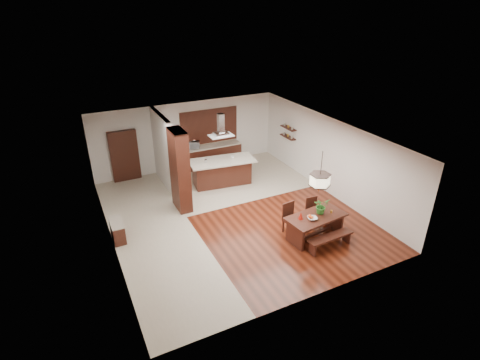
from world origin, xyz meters
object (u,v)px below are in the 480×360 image
dining_bench (330,242)px  kitchen_island (222,172)px  dining_chair_right (314,212)px  island_cup (232,157)px  pendant_lantern (321,172)px  microwave (193,145)px  hallway_console (118,231)px  dining_chair_left (292,219)px  foliage_plant (321,206)px  range_hood (221,125)px  dining_table (316,221)px  fruit_bowl (312,218)px

dining_bench → kitchen_island: (-1.16, 5.36, 0.33)m
dining_chair_right → island_cup: bearing=108.5°
pendant_lantern → microwave: size_ratio=2.63×
island_cup → pendant_lantern: bearing=-81.9°
hallway_console → island_cup: size_ratio=7.00×
dining_chair_left → foliage_plant: bearing=-37.0°
dining_chair_left → pendant_lantern: bearing=-51.1°
dining_bench → microwave: bearing=102.5°
range_hood → island_cup: size_ratio=7.16×
hallway_console → foliage_plant: foliage_plant is taller
kitchen_island → island_cup: 0.71m
island_cup → foliage_plant: bearing=-79.1°
microwave → dining_chair_left: bearing=-64.9°
dining_table → fruit_bowl: fruit_bowl is taller
hallway_console → kitchen_island: 4.92m
kitchen_island → dining_bench: bearing=-70.8°
island_cup → microwave: 2.21m
hallway_console → dining_chair_right: bearing=-18.4°
hallway_console → dining_chair_right: size_ratio=0.94×
dining_chair_right → fruit_bowl: 1.02m
dining_bench → foliage_plant: (0.14, 0.75, 0.81)m
dining_chair_right → microwave: size_ratio=1.89×
dining_bench → dining_table: bearing=96.5°
dining_bench → dining_chair_right: dining_chair_right is taller
kitchen_island → microwave: 2.07m
dining_table → microwave: size_ratio=3.92×
dining_bench → microwave: 7.53m
dining_table → fruit_bowl: bearing=-154.0°
pendant_lantern → range_hood: bearing=102.9°
microwave → fruit_bowl: bearing=-63.4°
microwave → range_hood: bearing=-60.8°
foliage_plant → range_hood: 5.01m
kitchen_island → island_cup: island_cup is taller
foliage_plant → range_hood: range_hood is taller
fruit_bowl → microwave: bearing=101.0°
dining_bench → range_hood: (-1.16, 5.36, 2.25)m
dining_table → hallway_console: bearing=154.9°
hallway_console → kitchen_island: bearing=25.3°
dining_chair_right → island_cup: size_ratio=7.47×
hallway_console → fruit_bowl: 5.96m
foliage_plant → kitchen_island: bearing=105.7°
kitchen_island → island_cup: bearing=-3.9°
island_cup → microwave: microwave is taller
dining_bench → dining_chair_right: bearing=76.0°
dining_table → island_cup: size_ratio=15.53×
pendant_lantern → foliage_plant: (0.22, 0.08, -1.22)m
hallway_console → range_hood: 5.37m
hallway_console → range_hood: (4.45, 2.11, 2.15)m
dining_table → kitchen_island: (-1.08, 4.69, -0.03)m
dining_chair_left → fruit_bowl: 0.75m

